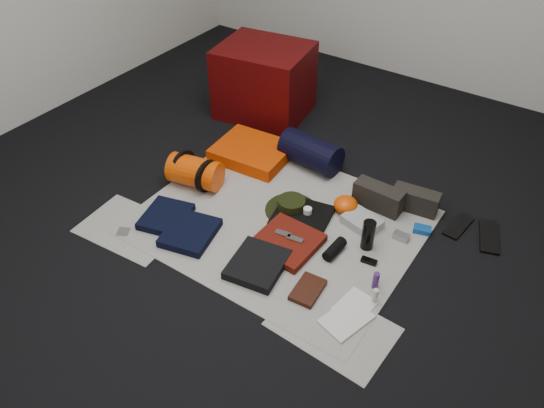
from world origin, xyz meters
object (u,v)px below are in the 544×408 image
Objects in this scene: water_bottle at (368,235)px; compact_camera at (401,236)px; sleeping_pad at (252,152)px; paperback_book at (308,290)px; red_cabinet at (264,81)px; stuff_sack at (195,172)px; navy_duffel at (311,152)px.

water_bottle is 0.23m from compact_camera.
sleeping_pad is 1.27m from paperback_book.
red_cabinet is 0.67m from sleeping_pad.
red_cabinet is 1.05m from stuff_sack.
red_cabinet is 1.31× the size of sleeping_pad.
sleeping_pad is 1.21× the size of navy_duffel.
paperback_book is at bearing -57.07° from red_cabinet.
sleeping_pad is at bearing 74.75° from stuff_sack.
navy_duffel reaches higher than water_bottle.
paperback_book is (1.08, -0.38, -0.08)m from stuff_sack.
water_bottle is (0.68, -0.50, -0.02)m from navy_duffel.
red_cabinet is 0.81m from navy_duffel.
stuff_sack is 1.19m from water_bottle.
paperback_book is at bearing -41.02° from sleeping_pad.
sleeping_pad is 1.21m from compact_camera.
sleeping_pad is at bearing 171.42° from compact_camera.
red_cabinet is at bearing 153.39° from compact_camera.
red_cabinet is at bearing 153.03° from navy_duffel.
compact_camera is 0.69m from paperback_book.
sleeping_pad is 5.57× the size of compact_camera.
navy_duffel is 4.61× the size of compact_camera.
navy_duffel is 0.88m from compact_camera.
sleeping_pad is 2.45× the size of paperback_book.
compact_camera is at bearing 64.93° from paperback_book.
stuff_sack reaches higher than water_bottle.
stuff_sack is (-0.12, -0.45, 0.05)m from sleeping_pad.
stuff_sack is at bearing -125.03° from navy_duffel.
navy_duffel is (0.38, 0.15, 0.06)m from sleeping_pad.
red_cabinet is 1.65m from water_bottle.
paperback_book is at bearing -19.27° from stuff_sack.
navy_duffel reaches higher than sleeping_pad.
red_cabinet is 1.93× the size of stuff_sack.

